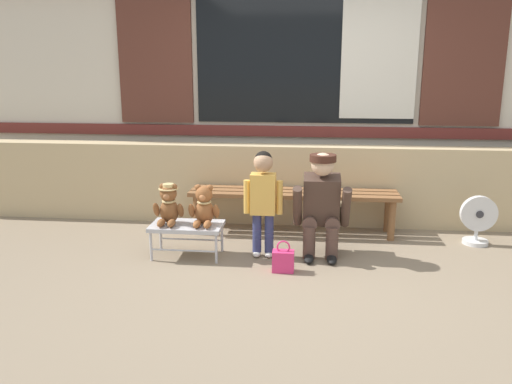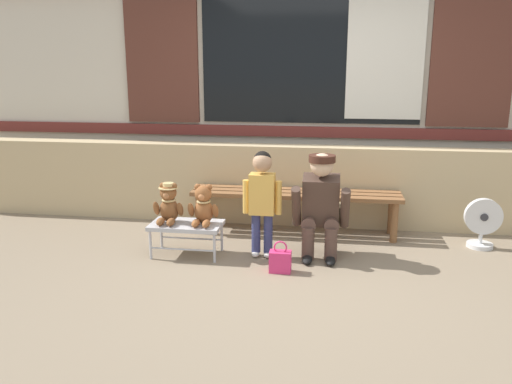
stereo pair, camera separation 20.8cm
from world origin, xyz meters
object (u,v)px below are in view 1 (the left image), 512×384
object	(u,v)px
child_standing	(263,192)
floor_fan	(478,221)
teddy_bear_plain	(204,207)
teddy_bear_with_hat	(169,205)
adult_crouching	(322,205)
wooden_bench_long	(293,198)
handbag_on_ground	(283,261)
small_display_bench	(187,228)

from	to	relation	value
child_standing	floor_fan	distance (m)	2.11
teddy_bear_plain	child_standing	bearing A→B (deg)	7.45
teddy_bear_with_hat	teddy_bear_plain	bearing A→B (deg)	-0.13
child_standing	adult_crouching	distance (m)	0.54
wooden_bench_long	child_standing	size ratio (longest dim) A/B	2.19
child_standing	handbag_on_ground	world-z (taller)	child_standing
child_standing	floor_fan	xyz separation A→B (m)	(2.01, 0.53, -0.35)
teddy_bear_with_hat	child_standing	xyz separation A→B (m)	(0.84, 0.07, 0.12)
teddy_bear_plain	handbag_on_ground	xyz separation A→B (m)	(0.72, -0.27, -0.37)
wooden_bench_long	adult_crouching	size ratio (longest dim) A/B	2.21
teddy_bear_plain	floor_fan	size ratio (longest dim) A/B	0.76
handbag_on_ground	child_standing	bearing A→B (deg)	120.44
wooden_bench_long	floor_fan	world-z (taller)	floor_fan
teddy_bear_with_hat	adult_crouching	bearing A→B (deg)	5.40
wooden_bench_long	child_standing	world-z (taller)	child_standing
teddy_bear_with_hat	handbag_on_ground	world-z (taller)	teddy_bear_with_hat
wooden_bench_long	teddy_bear_plain	xyz separation A→B (m)	(-0.76, -0.77, 0.09)
teddy_bear_plain	adult_crouching	world-z (taller)	adult_crouching
small_display_bench	floor_fan	bearing A→B (deg)	12.55
child_standing	adult_crouching	xyz separation A→B (m)	(0.52, 0.06, -0.11)
teddy_bear_plain	small_display_bench	bearing A→B (deg)	-179.49
wooden_bench_long	teddy_bear_plain	bearing A→B (deg)	-134.57
floor_fan	teddy_bear_with_hat	bearing A→B (deg)	-168.18
teddy_bear_with_hat	handbag_on_ground	bearing A→B (deg)	-14.84
teddy_bear_with_hat	adult_crouching	xyz separation A→B (m)	(1.36, 0.13, 0.01)
small_display_bench	floor_fan	size ratio (longest dim) A/B	1.33
child_standing	small_display_bench	bearing A→B (deg)	-174.18
wooden_bench_long	teddy_bear_plain	distance (m)	1.09
small_display_bench	handbag_on_ground	size ratio (longest dim) A/B	2.35
adult_crouching	wooden_bench_long	bearing A→B (deg)	113.56
handbag_on_ground	teddy_bear_plain	bearing A→B (deg)	159.09
child_standing	adult_crouching	bearing A→B (deg)	6.72
small_display_bench	teddy_bear_plain	size ratio (longest dim) A/B	1.76
child_standing	handbag_on_ground	size ratio (longest dim) A/B	3.52
teddy_bear_with_hat	floor_fan	bearing A→B (deg)	11.82
wooden_bench_long	handbag_on_ground	bearing A→B (deg)	-92.26
small_display_bench	teddy_bear_plain	world-z (taller)	teddy_bear_plain
small_display_bench	adult_crouching	size ratio (longest dim) A/B	0.67
small_display_bench	teddy_bear_with_hat	bearing A→B (deg)	179.23
wooden_bench_long	child_standing	bearing A→B (deg)	-109.00
small_display_bench	adult_crouching	xyz separation A→B (m)	(1.20, 0.13, 0.21)
small_display_bench	handbag_on_ground	xyz separation A→B (m)	(0.88, -0.27, -0.17)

